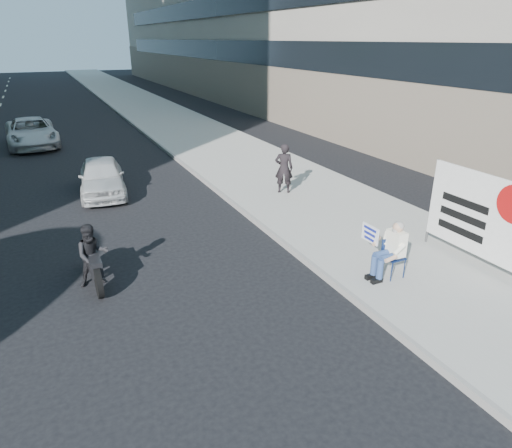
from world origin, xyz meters
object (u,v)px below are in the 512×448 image
seated_protester (390,247)px  protest_banner (483,216)px  white_sedan_near (102,177)px  white_sedan_far (31,132)px  pedestrian_woman (284,168)px  motorcycle (93,258)px

seated_protester → protest_banner: (2.17, -0.46, 0.53)m
seated_protester → protest_banner: protest_banner is taller
white_sedan_near → white_sedan_far: size_ratio=0.74×
pedestrian_woman → white_sedan_far: size_ratio=0.34×
protest_banner → motorcycle: bearing=158.4°
protest_banner → white_sedan_near: 11.97m
pedestrian_woman → motorcycle: bearing=58.0°
pedestrian_woman → white_sedan_near: 6.33m
seated_protester → white_sedan_far: bearing=110.2°
white_sedan_near → motorcycle: bearing=-93.3°
protest_banner → white_sedan_near: size_ratio=0.83×
white_sedan_far → pedestrian_woman: bearing=-61.2°
white_sedan_far → protest_banner: bearing=-67.6°
pedestrian_woman → white_sedan_near: bearing=2.2°
white_sedan_near → white_sedan_far: 9.74m
seated_protester → white_sedan_far: (-6.90, 18.75, -0.18)m
motorcycle → protest_banner: bearing=-22.6°
seated_protester → pedestrian_woman: size_ratio=0.77×
protest_banner → white_sedan_far: (-9.07, 19.21, -0.71)m
protest_banner → motorcycle: 8.70m
pedestrian_woman → white_sedan_far: 14.64m
seated_protester → white_sedan_far: size_ratio=0.26×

